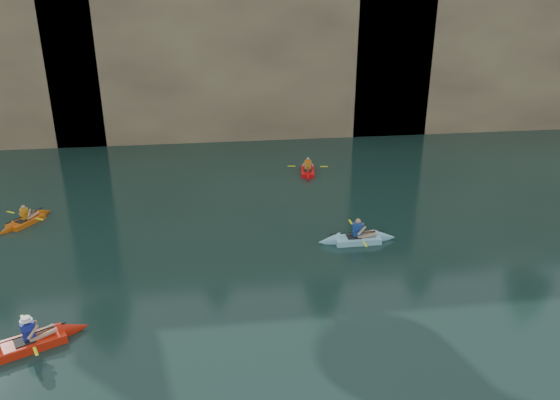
{
  "coord_description": "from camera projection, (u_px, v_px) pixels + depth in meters",
  "views": [
    {
      "loc": [
        -0.59,
        -13.0,
        9.94
      ],
      "look_at": [
        1.68,
        3.78,
        3.0
      ],
      "focal_mm": 35.0,
      "sensor_mm": 36.0,
      "label": 1
    }
  ],
  "objects": [
    {
      "name": "main_kayaker",
      "position": [
        30.0,
        342.0,
        15.75
      ],
      "size": [
        3.34,
        2.15,
        1.24
      ],
      "rotation": [
        0.0,
        0.0,
        0.45
      ],
      "color": "red",
      "rests_on": "ground"
    },
    {
      "name": "cliff_slab_east",
      "position": [
        537.0,
        56.0,
        37.35
      ],
      "size": [
        26.0,
        2.4,
        9.84
      ],
      "primitive_type": "cube",
      "color": "tan",
      "rests_on": "ground"
    },
    {
      "name": "sea_cave_center",
      "position": [
        154.0,
        118.0,
        34.79
      ],
      "size": [
        3.5,
        1.0,
        3.2
      ],
      "primitive_type": "cube",
      "color": "black",
      "rests_on": "ground"
    },
    {
      "name": "ground",
      "position": [
        240.0,
        348.0,
        15.76
      ],
      "size": [
        160.0,
        160.0,
        0.0
      ],
      "primitive_type": "plane",
      "color": "black",
      "rests_on": "ground"
    },
    {
      "name": "kayaker_orange",
      "position": [
        26.0,
        221.0,
        23.66
      ],
      "size": [
        2.07,
        2.72,
        1.07
      ],
      "rotation": [
        0.0,
        0.0,
        1.0
      ],
      "color": "#D7580D",
      "rests_on": "ground"
    },
    {
      "name": "sea_cave_east",
      "position": [
        367.0,
        102.0,
        36.28
      ],
      "size": [
        5.0,
        1.0,
        4.5
      ],
      "primitive_type": "cube",
      "color": "black",
      "rests_on": "ground"
    },
    {
      "name": "kayaker_ltblue_near",
      "position": [
        357.0,
        239.0,
        22.0
      ],
      "size": [
        3.23,
        2.5,
        1.27
      ],
      "rotation": [
        0.0,
        0.0,
        0.02
      ],
      "color": "#8DD3EC",
      "rests_on": "ground"
    },
    {
      "name": "cliff_slab_center",
      "position": [
        245.0,
        49.0,
        34.57
      ],
      "size": [
        24.0,
        2.4,
        11.4
      ],
      "primitive_type": "cube",
      "color": "tan",
      "rests_on": "ground"
    },
    {
      "name": "cliff",
      "position": [
        211.0,
        33.0,
        41.0
      ],
      "size": [
        70.0,
        16.0,
        12.0
      ],
      "primitive_type": "cube",
      "color": "tan",
      "rests_on": "ground"
    },
    {
      "name": "kayaker_red_far",
      "position": [
        308.0,
        171.0,
        29.76
      ],
      "size": [
        2.18,
        3.08,
        1.1
      ],
      "rotation": [
        0.0,
        0.0,
        1.4
      ],
      "color": "red",
      "rests_on": "ground"
    }
  ]
}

